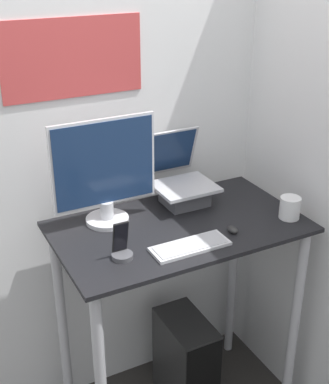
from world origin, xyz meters
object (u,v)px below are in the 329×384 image
Objects in this scene: computer_tower at (186,361)px; laptop at (182,186)px; monitor at (105,175)px; cell_phone at (122,249)px; keyboard at (190,246)px; mouse at (233,230)px.

laptop is at bearing 72.46° from computer_tower.
laptop is 0.43m from monitor.
monitor is 3.00× the size of cell_phone.
keyboard is (-0.18, -0.40, -0.08)m from laptop.
laptop is 2.08× the size of cell_phone.
computer_tower is (-0.05, -0.16, -0.95)m from laptop.
laptop is 0.38m from mouse.
cell_phone is (-0.51, 0.03, 0.03)m from mouse.
cell_phone reaches higher than mouse.
mouse is at bearing -64.48° from computer_tower.
mouse is 0.12× the size of computer_tower.
cell_phone is at bearing -143.81° from laptop.
cell_phone is (-0.28, 0.06, 0.03)m from keyboard.
monitor is at bearing 78.91° from cell_phone.
monitor reaches higher than computer_tower.
keyboard is 2.08× the size of cell_phone.
laptop reaches higher than mouse.
mouse is 0.91m from computer_tower.
monitor is 0.49m from keyboard.
mouse is at bearing -3.68° from cell_phone.
cell_phone is (-0.06, -0.31, -0.19)m from monitor.
mouse is (0.23, 0.03, 0.01)m from keyboard.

